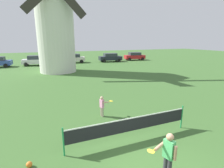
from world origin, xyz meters
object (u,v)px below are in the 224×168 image
object	(u,v)px
stray_ball	(29,165)
parked_car_red	(135,56)
player_near	(168,153)
windmill	(55,17)
player_far	(102,105)
parked_car_black	(110,57)
tennis_net	(131,125)
parked_car_silver	(36,60)
parked_car_cream	(74,58)

from	to	relation	value
stray_ball	parked_car_red	world-z (taller)	parked_car_red
player_near	stray_ball	size ratio (longest dim) A/B	7.37
windmill	player_far	world-z (taller)	windmill
player_near	stray_ball	xyz separation A→B (m)	(-3.85, 2.06, -0.72)
player_far	parked_car_black	world-z (taller)	parked_car_black
stray_ball	parked_car_black	world-z (taller)	parked_car_black
tennis_net	parked_car_red	size ratio (longest dim) A/B	1.28
parked_car_silver	parked_car_cream	size ratio (longest dim) A/B	1.02
tennis_net	player_near	distance (m)	2.22
parked_car_red	parked_car_cream	bearing A→B (deg)	177.54
windmill	player_near	world-z (taller)	windmill
player_far	parked_car_black	xyz separation A→B (m)	(9.61, 22.49, 0.16)
parked_car_silver	parked_car_cream	bearing A→B (deg)	9.08
parked_car_black	player_far	bearing A→B (deg)	-113.15
parked_car_red	parked_car_black	bearing A→B (deg)	-174.49
tennis_net	stray_ball	bearing A→B (deg)	-177.64
stray_ball	windmill	bearing A→B (deg)	80.84
windmill	parked_car_cream	distance (m)	10.89
tennis_net	parked_car_cream	bearing A→B (deg)	84.29
tennis_net	stray_ball	xyz separation A→B (m)	(-3.83, -0.16, -0.59)
stray_ball	parked_car_silver	bearing A→B (deg)	89.59
windmill	parked_car_cream	size ratio (longest dim) A/B	3.29
tennis_net	parked_car_cream	size ratio (longest dim) A/B	1.34
player_far	stray_ball	world-z (taller)	player_far
tennis_net	parked_car_black	distance (m)	26.80
tennis_net	player_far	size ratio (longest dim) A/B	4.78
windmill	parked_car_silver	distance (m)	9.87
windmill	stray_ball	distance (m)	19.35
player_near	parked_car_black	size ratio (longest dim) A/B	0.33
parked_car_silver	parked_car_cream	distance (m)	6.35
tennis_net	parked_car_silver	bearing A→B (deg)	98.25
player_far	parked_car_black	bearing A→B (deg)	66.85
windmill	tennis_net	bearing A→B (deg)	-86.98
parked_car_cream	parked_car_black	size ratio (longest dim) A/B	0.94
stray_ball	parked_car_black	distance (m)	28.50
windmill	parked_car_cream	bearing A→B (deg)	67.07
windmill	player_near	xyz separation A→B (m)	(0.96, -20.00, -5.93)
player_far	stray_ball	size ratio (longest dim) A/B	5.80
player_near	parked_car_cream	xyz separation A→B (m)	(2.59, 28.40, -0.01)
windmill	parked_car_black	world-z (taller)	windmill
parked_car_black	parked_car_red	world-z (taller)	same
stray_ball	player_far	bearing A→B (deg)	38.32
player_far	parked_car_cream	world-z (taller)	parked_car_cream
tennis_net	parked_car_black	size ratio (longest dim) A/B	1.25
tennis_net	stray_ball	distance (m)	3.88
parked_car_silver	parked_car_red	xyz separation A→B (m)	(18.52, 0.47, 0.00)
parked_car_black	windmill	bearing A→B (deg)	-144.41
tennis_net	player_far	distance (m)	2.65
windmill	tennis_net	size ratio (longest dim) A/B	2.46
windmill	parked_car_red	xyz separation A→B (m)	(15.80, 7.87, -5.94)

